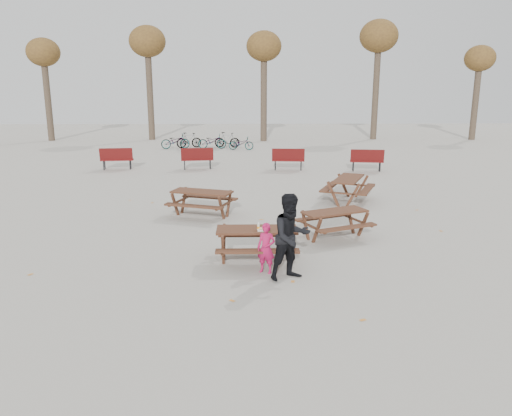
{
  "coord_description": "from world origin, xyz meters",
  "views": [
    {
      "loc": [
        -0.23,
        -10.68,
        3.92
      ],
      "look_at": [
        0.0,
        1.0,
        1.0
      ],
      "focal_mm": 35.0,
      "sensor_mm": 36.0,
      "label": 1
    }
  ],
  "objects_px": {
    "adult": "(291,237)",
    "picnic_table_far": "(348,190)",
    "picnic_table_east": "(334,224)",
    "main_picnic_table": "(257,237)",
    "food_tray": "(262,230)",
    "soda_bottle": "(258,227)",
    "child": "(266,248)",
    "picnic_table_north": "(202,204)"
  },
  "relations": [
    {
      "from": "food_tray",
      "to": "picnic_table_north",
      "type": "relative_size",
      "value": 0.1
    },
    {
      "from": "picnic_table_east",
      "to": "picnic_table_north",
      "type": "xyz_separation_m",
      "value": [
        -3.63,
        2.28,
        0.03
      ]
    },
    {
      "from": "adult",
      "to": "picnic_table_north",
      "type": "bearing_deg",
      "value": 86.95
    },
    {
      "from": "adult",
      "to": "picnic_table_north",
      "type": "xyz_separation_m",
      "value": [
        -2.25,
        5.06,
        -0.51
      ]
    },
    {
      "from": "food_tray",
      "to": "picnic_table_east",
      "type": "relative_size",
      "value": 0.11
    },
    {
      "from": "adult",
      "to": "picnic_table_east",
      "type": "distance_m",
      "value": 3.16
    },
    {
      "from": "soda_bottle",
      "to": "adult",
      "type": "distance_m",
      "value": 1.12
    },
    {
      "from": "adult",
      "to": "picnic_table_far",
      "type": "xyz_separation_m",
      "value": [
        2.55,
        6.88,
        -0.49
      ]
    },
    {
      "from": "main_picnic_table",
      "to": "child",
      "type": "relative_size",
      "value": 1.66
    },
    {
      "from": "picnic_table_north",
      "to": "adult",
      "type": "bearing_deg",
      "value": -47.06
    },
    {
      "from": "main_picnic_table",
      "to": "adult",
      "type": "distance_m",
      "value": 1.27
    },
    {
      "from": "soda_bottle",
      "to": "picnic_table_north",
      "type": "xyz_separation_m",
      "value": [
        -1.61,
        4.14,
        -0.46
      ]
    },
    {
      "from": "soda_bottle",
      "to": "adult",
      "type": "height_order",
      "value": "adult"
    },
    {
      "from": "picnic_table_north",
      "to": "main_picnic_table",
      "type": "bearing_deg",
      "value": -49.65
    },
    {
      "from": "main_picnic_table",
      "to": "food_tray",
      "type": "bearing_deg",
      "value": -61.27
    },
    {
      "from": "main_picnic_table",
      "to": "food_tray",
      "type": "height_order",
      "value": "food_tray"
    },
    {
      "from": "soda_bottle",
      "to": "picnic_table_east",
      "type": "height_order",
      "value": "soda_bottle"
    },
    {
      "from": "picnic_table_north",
      "to": "soda_bottle",
      "type": "bearing_deg",
      "value": -49.77
    },
    {
      "from": "soda_bottle",
      "to": "picnic_table_east",
      "type": "xyz_separation_m",
      "value": [
        2.02,
        1.87,
        -0.48
      ]
    },
    {
      "from": "child",
      "to": "adult",
      "type": "height_order",
      "value": "adult"
    },
    {
      "from": "adult",
      "to": "picnic_table_far",
      "type": "height_order",
      "value": "adult"
    },
    {
      "from": "picnic_table_east",
      "to": "picnic_table_north",
      "type": "distance_m",
      "value": 4.29
    },
    {
      "from": "food_tray",
      "to": "picnic_table_east",
      "type": "xyz_separation_m",
      "value": [
        1.95,
        1.94,
        -0.43
      ]
    },
    {
      "from": "picnic_table_north",
      "to": "child",
      "type": "bearing_deg",
      "value": -50.55
    },
    {
      "from": "food_tray",
      "to": "picnic_table_north",
      "type": "distance_m",
      "value": 4.56
    },
    {
      "from": "main_picnic_table",
      "to": "picnic_table_east",
      "type": "bearing_deg",
      "value": 40.5
    },
    {
      "from": "main_picnic_table",
      "to": "picnic_table_east",
      "type": "height_order",
      "value": "main_picnic_table"
    },
    {
      "from": "main_picnic_table",
      "to": "picnic_table_north",
      "type": "bearing_deg",
      "value": 111.35
    },
    {
      "from": "main_picnic_table",
      "to": "child",
      "type": "distance_m",
      "value": 0.71
    },
    {
      "from": "child",
      "to": "picnic_table_far",
      "type": "bearing_deg",
      "value": 87.96
    },
    {
      "from": "main_picnic_table",
      "to": "picnic_table_north",
      "type": "relative_size",
      "value": 1.0
    },
    {
      "from": "picnic_table_east",
      "to": "picnic_table_north",
      "type": "relative_size",
      "value": 0.93
    },
    {
      "from": "soda_bottle",
      "to": "picnic_table_north",
      "type": "relative_size",
      "value": 0.09
    },
    {
      "from": "main_picnic_table",
      "to": "picnic_table_far",
      "type": "bearing_deg",
      "value": 61.12
    },
    {
      "from": "food_tray",
      "to": "child",
      "type": "xyz_separation_m",
      "value": [
        0.08,
        -0.49,
        -0.25
      ]
    },
    {
      "from": "picnic_table_east",
      "to": "picnic_table_far",
      "type": "distance_m",
      "value": 4.26
    },
    {
      "from": "child",
      "to": "picnic_table_far",
      "type": "relative_size",
      "value": 0.57
    },
    {
      "from": "child",
      "to": "adult",
      "type": "bearing_deg",
      "value": -12.69
    },
    {
      "from": "child",
      "to": "food_tray",
      "type": "bearing_deg",
      "value": 122.01
    },
    {
      "from": "soda_bottle",
      "to": "adult",
      "type": "bearing_deg",
      "value": -55.3
    },
    {
      "from": "picnic_table_north",
      "to": "picnic_table_far",
      "type": "bearing_deg",
      "value": 39.73
    },
    {
      "from": "adult",
      "to": "soda_bottle",
      "type": "bearing_deg",
      "value": 97.71
    }
  ]
}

